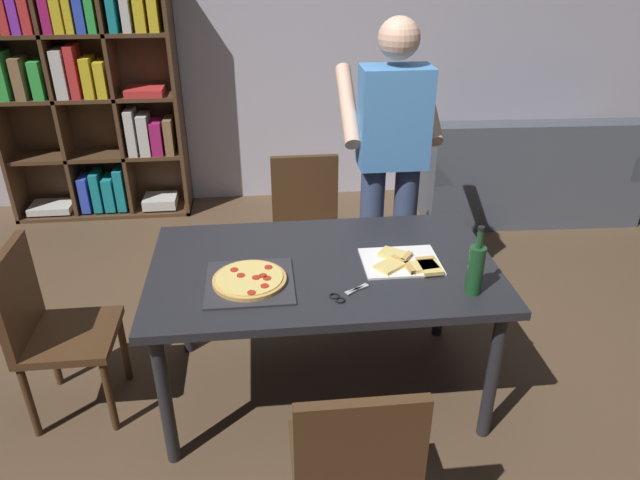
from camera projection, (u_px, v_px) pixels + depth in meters
name	position (u px, v px, depth m)	size (l,w,h in m)	color
ground_plane	(323.00, 387.00, 3.09)	(12.00, 12.00, 0.00)	brown
back_wall	(288.00, 32.00, 4.72)	(6.40, 0.10, 2.80)	#BCB7C6
dining_table	(323.00, 278.00, 2.77)	(1.61, 0.95, 0.75)	#232328
chair_near_camera	(354.00, 466.00, 2.01)	(0.42, 0.42, 0.90)	#472D19
chair_far_side	(306.00, 220.00, 3.69)	(0.42, 0.42, 0.90)	#472D19
chair_left_end	(48.00, 323.00, 2.73)	(0.42, 0.42, 0.90)	#472D19
couch	(524.00, 178.00, 4.87)	(1.74, 0.92, 0.85)	#4C515B
bookshelf	(88.00, 89.00, 4.55)	(1.40, 0.35, 1.95)	#513823
person_serving_pizza	(391.00, 156.00, 3.32)	(0.55, 0.54, 1.75)	#38476B
pepperoni_pizza_on_tray	(250.00, 281.00, 2.59)	(0.39, 0.39, 0.04)	#2D2D33
pizza_slices_on_towel	(405.00, 262.00, 2.73)	(0.36, 0.29, 0.03)	white
wine_bottle	(476.00, 268.00, 2.48)	(0.07, 0.07, 0.32)	#194723
kitchen_scissors	(344.00, 295.00, 2.50)	(0.19, 0.15, 0.01)	silver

